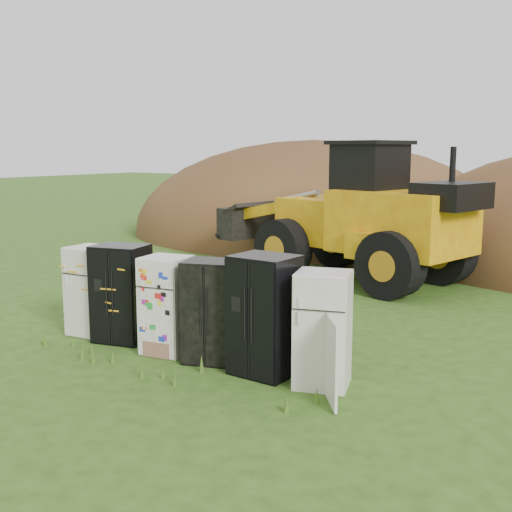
{
  "coord_description": "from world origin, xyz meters",
  "views": [
    {
      "loc": [
        6.43,
        -7.84,
        3.37
      ],
      "look_at": [
        -0.08,
        2.0,
        1.39
      ],
      "focal_mm": 45.0,
      "sensor_mm": 36.0,
      "label": 1
    }
  ],
  "objects": [
    {
      "name": "fridge_black_right",
      "position": [
        1.4,
        -0.0,
        0.91
      ],
      "size": [
        0.94,
        0.79,
        1.82
      ],
      "primitive_type": null,
      "rotation": [
        0.0,
        0.0,
        -0.04
      ],
      "color": "black",
      "rests_on": "ground"
    },
    {
      "name": "fridge_dark_mid",
      "position": [
        0.38,
        0.03,
        0.82
      ],
      "size": [
        1.01,
        0.91,
        1.64
      ],
      "primitive_type": null,
      "rotation": [
        0.0,
        0.0,
        0.33
      ],
      "color": "black",
      "rests_on": "ground"
    },
    {
      "name": "dirt_mound_left",
      "position": [
        -5.31,
        13.84,
        0.0
      ],
      "size": [
        15.24,
        11.43,
        7.4
      ],
      "primitive_type": "ellipsoid",
      "color": "#4B2D18",
      "rests_on": "ground"
    },
    {
      "name": "fridge_sticker",
      "position": [
        -0.51,
        -0.04,
        0.81
      ],
      "size": [
        0.82,
        0.78,
        1.63
      ],
      "primitive_type": null,
      "rotation": [
        0.0,
        0.0,
        0.16
      ],
      "color": "white",
      "rests_on": "ground"
    },
    {
      "name": "fridge_leftmost",
      "position": [
        -2.38,
        0.03,
        0.81
      ],
      "size": [
        0.78,
        0.75,
        1.63
      ],
      "primitive_type": null,
      "rotation": [
        0.0,
        0.0,
        0.09
      ],
      "color": "silver",
      "rests_on": "ground"
    },
    {
      "name": "ground",
      "position": [
        0.0,
        0.0,
        0.0
      ],
      "size": [
        120.0,
        120.0,
        0.0
      ],
      "primitive_type": "plane",
      "color": "#2A4A13",
      "rests_on": "ground"
    },
    {
      "name": "fridge_black_side",
      "position": [
        -1.62,
        0.03,
        0.86
      ],
      "size": [
        1.04,
        0.9,
        1.71
      ],
      "primitive_type": null,
      "rotation": [
        0.0,
        0.0,
        0.25
      ],
      "color": "black",
      "rests_on": "ground"
    },
    {
      "name": "wheel_loader",
      "position": [
        -0.98,
        7.39,
        1.78
      ],
      "size": [
        7.86,
        4.58,
        3.57
      ],
      "primitive_type": null,
      "rotation": [
        0.0,
        0.0,
        -0.23
      ],
      "color": "gold",
      "rests_on": "ground"
    },
    {
      "name": "fridge_open_door",
      "position": [
        2.36,
        0.04,
        0.83
      ],
      "size": [
        0.93,
        0.89,
        1.67
      ],
      "primitive_type": null,
      "rotation": [
        0.0,
        0.0,
        0.31
      ],
      "color": "silver",
      "rests_on": "ground"
    }
  ]
}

